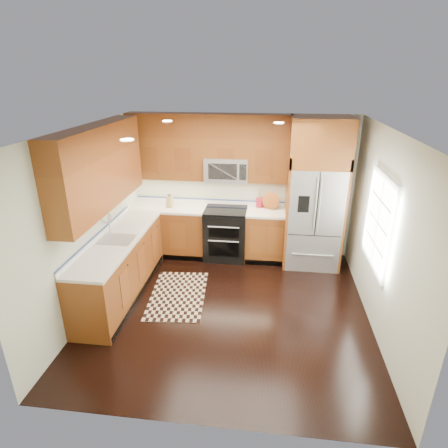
# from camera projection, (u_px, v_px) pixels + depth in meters

# --- Properties ---
(ground) EXTENTS (4.00, 4.00, 0.00)m
(ground) POSITION_uv_depth(u_px,v_px,m) (229.00, 309.00, 5.54)
(ground) COLOR black
(ground) RESTS_ON ground
(wall_back) EXTENTS (4.00, 0.02, 2.60)m
(wall_back) POSITION_uv_depth(u_px,v_px,m) (241.00, 186.00, 6.88)
(wall_back) COLOR beige
(wall_back) RESTS_ON ground
(wall_left) EXTENTS (0.02, 4.00, 2.60)m
(wall_left) POSITION_uv_depth(u_px,v_px,m) (89.00, 221.00, 5.28)
(wall_left) COLOR beige
(wall_left) RESTS_ON ground
(wall_right) EXTENTS (0.02, 4.00, 2.60)m
(wall_right) POSITION_uv_depth(u_px,v_px,m) (383.00, 235.00, 4.81)
(wall_right) COLOR beige
(wall_right) RESTS_ON ground
(window) EXTENTS (0.04, 1.10, 1.30)m
(window) POSITION_uv_depth(u_px,v_px,m) (379.00, 222.00, 4.96)
(window) COLOR white
(window) RESTS_ON ground
(base_cabinets) EXTENTS (2.85, 3.00, 0.90)m
(base_cabinets) POSITION_uv_depth(u_px,v_px,m) (163.00, 250.00, 6.34)
(base_cabinets) COLOR brown
(base_cabinets) RESTS_ON ground
(countertop) EXTENTS (2.86, 3.01, 0.04)m
(countertop) POSITION_uv_depth(u_px,v_px,m) (171.00, 222.00, 6.25)
(countertop) COLOR silver
(countertop) RESTS_ON base_cabinets
(upper_cabinets) EXTENTS (2.85, 3.00, 1.15)m
(upper_cabinets) POSITION_uv_depth(u_px,v_px,m) (165.00, 155.00, 5.90)
(upper_cabinets) COLOR brown
(upper_cabinets) RESTS_ON ground
(range) EXTENTS (0.76, 0.67, 0.95)m
(range) POSITION_uv_depth(u_px,v_px,m) (226.00, 234.00, 6.92)
(range) COLOR black
(range) RESTS_ON ground
(microwave) EXTENTS (0.76, 0.40, 0.42)m
(microwave) POSITION_uv_depth(u_px,v_px,m) (227.00, 169.00, 6.59)
(microwave) COLOR #B2B2B7
(microwave) RESTS_ON ground
(refrigerator) EXTENTS (0.98, 0.75, 2.60)m
(refrigerator) POSITION_uv_depth(u_px,v_px,m) (315.00, 195.00, 6.39)
(refrigerator) COLOR #B2B2B7
(refrigerator) RESTS_ON ground
(sink_faucet) EXTENTS (0.54, 0.44, 0.37)m
(sink_faucet) POSITION_uv_depth(u_px,v_px,m) (115.00, 235.00, 5.57)
(sink_faucet) COLOR #B2B2B7
(sink_faucet) RESTS_ON countertop
(rug) EXTENTS (0.95, 1.45, 0.01)m
(rug) POSITION_uv_depth(u_px,v_px,m) (178.00, 295.00, 5.87)
(rug) COLOR black
(rug) RESTS_ON ground
(knife_block) EXTENTS (0.11, 0.13, 0.24)m
(knife_block) POSITION_uv_depth(u_px,v_px,m) (170.00, 202.00, 6.86)
(knife_block) COLOR #A49050
(knife_block) RESTS_ON countertop
(utensil_crock) EXTENTS (0.16, 0.16, 0.36)m
(utensil_crock) POSITION_uv_depth(u_px,v_px,m) (260.00, 201.00, 6.84)
(utensil_crock) COLOR #A3142C
(utensil_crock) RESTS_ON countertop
(cutting_board) EXTENTS (0.37, 0.37, 0.02)m
(cutting_board) POSITION_uv_depth(u_px,v_px,m) (270.00, 208.00, 6.79)
(cutting_board) COLOR brown
(cutting_board) RESTS_ON countertop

